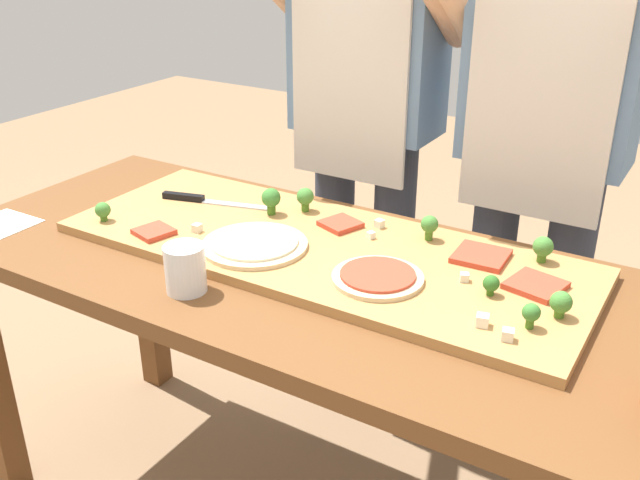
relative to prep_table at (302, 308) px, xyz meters
The scene contains 26 objects.
prep_table is the anchor object (origin of this frame).
cutting_board 0.14m from the prep_table, 81.74° to the left, with size 1.18×0.44×0.02m, color #B27F47.
chefs_knife 0.42m from the prep_table, 162.34° to the left, with size 0.28×0.10×0.02m.
pizza_whole_tomato_red 0.24m from the prep_table, ahead, with size 0.18×0.18×0.02m.
pizza_whole_cheese_artichoke 0.18m from the prep_table, 166.62° to the right, with size 0.23×0.23×0.02m.
pizza_slice_near_right 0.22m from the prep_table, 91.23° to the left, with size 0.08×0.08×0.01m, color #BC3D28.
pizza_slice_center 0.50m from the prep_table, 13.22° to the left, with size 0.10×0.10×0.01m, color #BC3D28.
pizza_slice_near_left 0.41m from the prep_table, 27.96° to the left, with size 0.11×0.11×0.01m, color #BC3D28.
pizza_slice_far_left 0.38m from the prep_table, 165.47° to the right, with size 0.08×0.08×0.01m, color #BC3D28.
broccoli_floret_center_left 0.29m from the prep_table, 120.19° to the left, with size 0.04×0.04×0.06m.
broccoli_floret_center_right 0.56m from the prep_table, ahead, with size 0.04×0.04×0.05m.
broccoli_floret_front_mid 0.29m from the prep_table, 140.67° to the left, with size 0.05×0.05×0.07m.
broccoli_floret_back_right 0.44m from the prep_table, ahead, with size 0.03×0.03×0.04m.
broccoli_floret_back_left 0.53m from the prep_table, 27.22° to the left, with size 0.04×0.04×0.06m.
broccoli_floret_back_mid 0.53m from the prep_table, ahead, with size 0.03×0.03×0.05m.
broccoli_floret_front_left 0.34m from the prep_table, 45.68° to the left, with size 0.04×0.04×0.06m.
broccoli_floret_front_right 0.53m from the prep_table, 169.37° to the right, with size 0.04×0.04×0.05m.
cheese_crumble_a 0.30m from the prep_table, behind, with size 0.02×0.02×0.02m, color silver.
cheese_crumble_b 0.27m from the prep_table, 69.30° to the left, with size 0.02×0.02×0.02m, color silver.
cheese_crumble_c 0.46m from the prep_table, 10.02° to the right, with size 0.02×0.02×0.02m, color white.
cheese_crumble_d 0.51m from the prep_table, 11.38° to the right, with size 0.02×0.02×0.02m, color silver.
cheese_crumble_e 0.38m from the prep_table, 10.81° to the left, with size 0.02×0.02×0.02m, color silver.
cheese_crumble_f 0.22m from the prep_table, 58.56° to the left, with size 0.02×0.02×0.02m, color white.
flour_cup 0.30m from the prep_table, 120.50° to the right, with size 0.08×0.08×0.10m.
cook_left 0.69m from the prep_table, 105.35° to the left, with size 0.54×0.39×1.67m.
cook_right 0.75m from the prep_table, 59.75° to the left, with size 0.54×0.39×1.67m.
Camera 1 is at (0.75, -1.15, 1.47)m, focal length 40.15 mm.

